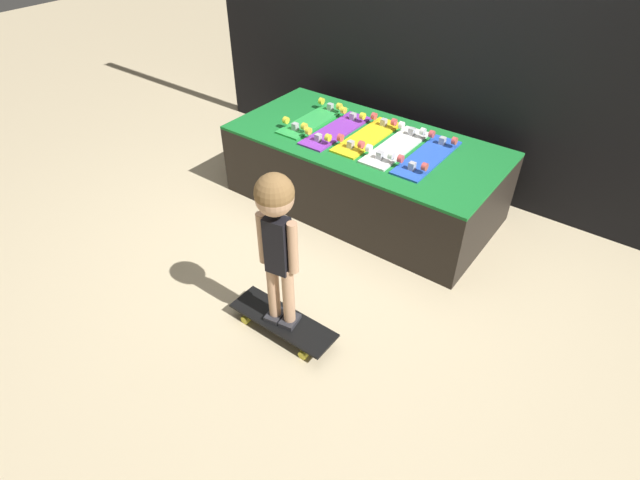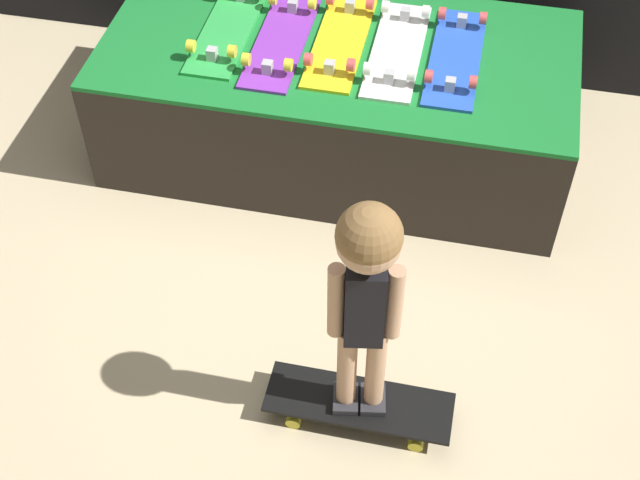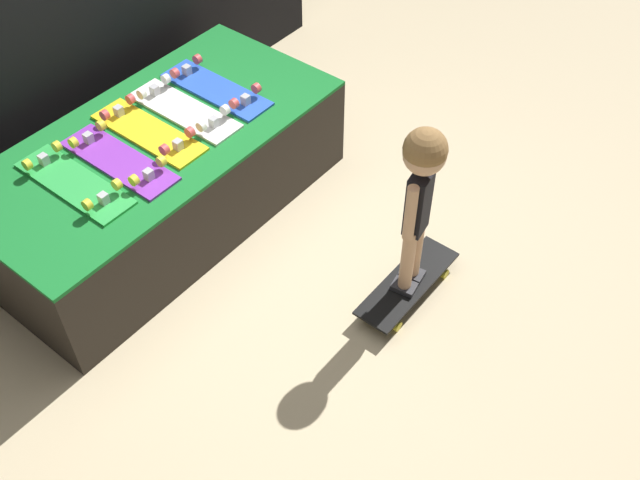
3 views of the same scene
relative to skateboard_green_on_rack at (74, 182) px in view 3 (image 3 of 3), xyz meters
The scene contains 9 objects.
ground_plane 0.95m from the skateboard_green_on_rack, 50.33° to the right, with size 16.00×16.00×0.00m, color beige.
display_rack 0.56m from the skateboard_green_on_rack, ahead, with size 1.98×0.96×0.55m.
skateboard_green_on_rack is the anchor object (origin of this frame).
skateboard_purple_on_rack 0.24m from the skateboard_green_on_rack, ahead, with size 0.20×0.66×0.09m.
skateboard_yellow_on_rack 0.48m from the skateboard_green_on_rack, ahead, with size 0.20×0.66×0.09m.
skateboard_white_on_rack 0.72m from the skateboard_green_on_rack, ahead, with size 0.20×0.66×0.09m.
skateboard_blue_on_rack 0.96m from the skateboard_green_on_rack, ahead, with size 0.20×0.66×0.09m.
skateboard_on_floor 1.69m from the skateboard_green_on_rack, 58.94° to the right, with size 0.65×0.20×0.09m.
child 1.63m from the skateboard_green_on_rack, 58.94° to the right, with size 0.23×0.19×0.95m.
Camera 3 is at (-1.80, -1.96, 2.95)m, focal length 42.00 mm.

